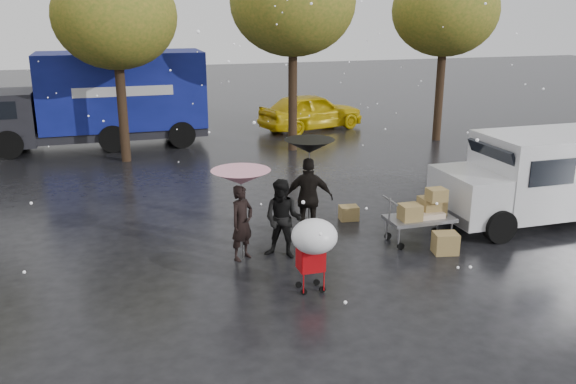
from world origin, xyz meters
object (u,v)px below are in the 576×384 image
object	(u,v)px
shopping_cart	(314,240)
blue_truck	(100,100)
vendor_cart	(423,211)
yellow_taxi	(311,111)
white_van	(543,176)
person_black	(309,198)
person_pink	(242,223)

from	to	relation	value
shopping_cart	blue_truck	bearing A→B (deg)	104.24
vendor_cart	yellow_taxi	bearing A→B (deg)	82.07
white_van	blue_truck	xyz separation A→B (m)	(-10.25, 11.92, 0.60)
vendor_cart	yellow_taxi	xyz separation A→B (m)	(1.83, 13.16, 0.06)
person_black	shopping_cart	xyz separation A→B (m)	(-0.85, -2.80, 0.13)
shopping_cart	person_black	bearing A→B (deg)	73.07
shopping_cart	white_van	xyz separation A→B (m)	(6.67, 2.19, 0.10)
person_black	shopping_cart	bearing A→B (deg)	90.80
shopping_cart	yellow_taxi	bearing A→B (deg)	71.32
vendor_cart	white_van	bearing A→B (deg)	6.77
person_black	yellow_taxi	bearing A→B (deg)	-91.35
vendor_cart	person_black	bearing A→B (deg)	156.74
vendor_cart	shopping_cart	size ratio (longest dim) A/B	1.04
person_black	white_van	xyz separation A→B (m)	(5.82, -0.61, 0.22)
white_van	yellow_taxi	xyz separation A→B (m)	(-1.62, 12.75, -0.38)
vendor_cart	blue_truck	bearing A→B (deg)	118.86
yellow_taxi	blue_truck	bearing A→B (deg)	80.04
white_van	yellow_taxi	distance (m)	12.85
person_black	vendor_cart	world-z (taller)	person_black
person_black	shopping_cart	distance (m)	2.93
shopping_cart	yellow_taxi	xyz separation A→B (m)	(5.05, 14.93, -0.28)
person_black	yellow_taxi	world-z (taller)	person_black
person_black	shopping_cart	size ratio (longest dim) A/B	1.28
person_pink	yellow_taxi	xyz separation A→B (m)	(5.94, 12.95, -0.02)
white_van	blue_truck	world-z (taller)	blue_truck
person_pink	shopping_cart	bearing A→B (deg)	-99.39
vendor_cart	blue_truck	size ratio (longest dim) A/B	0.18
shopping_cart	white_van	size ratio (longest dim) A/B	0.30
person_black	yellow_taxi	size ratio (longest dim) A/B	0.41
person_black	blue_truck	bearing A→B (deg)	-50.88
person_pink	blue_truck	bearing A→B (deg)	69.02
shopping_cart	person_pink	bearing A→B (deg)	114.10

